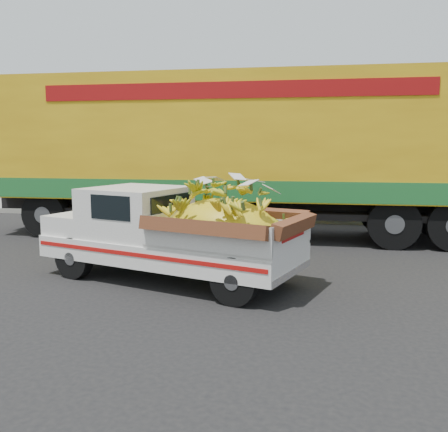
# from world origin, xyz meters

# --- Properties ---
(ground) EXTENTS (100.00, 100.00, 0.00)m
(ground) POSITION_xyz_m (0.00, 0.00, 0.00)
(ground) COLOR black
(ground) RESTS_ON ground
(curb) EXTENTS (60.00, 0.25, 0.15)m
(curb) POSITION_xyz_m (0.00, 7.05, 0.07)
(curb) COLOR gray
(curb) RESTS_ON ground
(sidewalk) EXTENTS (60.00, 4.00, 0.14)m
(sidewalk) POSITION_xyz_m (0.00, 9.15, 0.07)
(sidewalk) COLOR gray
(sidewalk) RESTS_ON ground
(building_left) EXTENTS (18.00, 6.00, 5.00)m
(building_left) POSITION_xyz_m (-8.00, 15.05, 2.50)
(building_left) COLOR gray
(building_left) RESTS_ON ground
(pickup_truck) EXTENTS (4.53, 2.65, 1.50)m
(pickup_truck) POSITION_xyz_m (-0.55, 0.27, 0.80)
(pickup_truck) COLOR black
(pickup_truck) RESTS_ON ground
(semi_trailer) EXTENTS (12.03, 3.06, 3.80)m
(semi_trailer) POSITION_xyz_m (-0.56, 4.60, 2.12)
(semi_trailer) COLOR black
(semi_trailer) RESTS_ON ground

